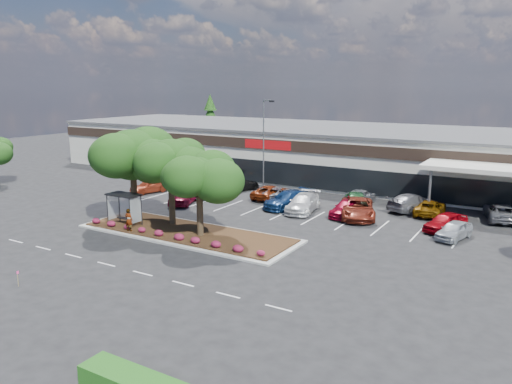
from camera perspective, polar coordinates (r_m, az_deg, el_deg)
The scene contains 31 objects.
ground at distance 35.54m, azimuth -9.32°, elevation -6.90°, with size 160.00×160.00×0.00m, color black.
retail_store at distance 63.87m, azimuth 10.56°, elevation 4.46°, with size 80.40×25.20×6.25m.
landscape_island at distance 39.65m, azimuth -7.84°, elevation -4.63°, with size 18.00×6.00×0.26m.
lane_markings at distance 43.71m, azimuth -0.67°, elevation -3.09°, with size 33.12×20.06×0.01m.
shrub_row at distance 37.99m, azimuth -9.83°, elevation -4.84°, with size 17.00×0.80×0.50m, color maroon, non-canonical shape.
bus_shelter at distance 41.93m, azimuth -14.72°, elevation -0.91°, with size 2.75×1.55×2.59m.
island_tree_west at distance 42.98m, azimuth -13.86°, elevation 2.03°, with size 7.20×7.20×7.89m, color #1B3912, non-canonical shape.
island_tree_mid at distance 41.20m, azimuth -9.68°, elevation 1.38°, with size 6.60×6.60×7.32m, color #1B3912, non-canonical shape.
island_tree_east at distance 37.67m, azimuth -6.48°, elevation -0.17°, with size 5.80×5.80×6.50m, color #1B3912, non-canonical shape.
conifer_north_west at distance 88.60m, azimuth -5.23°, elevation 7.93°, with size 4.40×4.40×10.00m, color #1B3912.
person_waiting at distance 40.28m, azimuth -14.34°, elevation -3.10°, with size 0.66×0.43×1.81m, color #594C47.
light_pole at distance 52.33m, azimuth 0.95°, elevation 4.45°, with size 1.43×0.56×10.07m.
survey_stake at distance 32.46m, azimuth -25.58°, elevation -8.69°, with size 0.07×0.14×0.95m.
car_0 at distance 55.32m, azimuth -12.08°, elevation 0.68°, with size 1.75×4.34×1.48m, color #9D371C.
car_1 at distance 52.81m, azimuth -5.85°, elevation 0.43°, with size 2.70×5.85×1.63m, color navy.
car_2 at distance 49.70m, azimuth -8.23°, elevation -0.35°, with size 1.98×4.92×1.68m, color maroon.
car_3 at distance 47.47m, azimuth 3.70°, elevation -0.88°, with size 2.25×5.55×1.61m, color navy.
car_4 at distance 46.26m, azimuth 5.41°, elevation -1.26°, with size 2.25×5.53×1.61m, color silver.
car_5 at distance 45.25m, azimuth 10.40°, elevation -1.84°, with size 1.97×4.85×1.41m, color maroon.
car_6 at distance 44.81m, azimuth 11.54°, elevation -1.84°, with size 2.82×6.11×1.70m, color maroon.
car_7 at distance 40.84m, azimuth 21.69°, elevation -4.09°, with size 1.61×4.00×1.36m, color #A1A6AC.
car_8 at distance 42.68m, azimuth 20.86°, elevation -3.24°, with size 1.78×4.42×1.51m, color #94030C.
car_9 at distance 56.67m, azimuth -5.84°, elevation 1.08°, with size 2.20×4.76×1.32m, color #643007.
car_10 at distance 55.19m, azimuth -1.90°, elevation 0.89°, with size 2.00×4.92×1.43m, color black.
car_11 at distance 50.97m, azimuth 2.40°, elevation -0.11°, with size 2.22×4.82×1.34m, color #4E4D53.
car_12 at distance 51.18m, azimuth 1.71°, elevation -0.02°, with size 2.33×5.06×1.41m, color maroon.
car_13 at distance 49.78m, azimuth 11.80°, elevation -0.51°, with size 1.87×4.66×1.59m, color slate.
car_14 at distance 48.36m, azimuth 11.31°, elevation -0.82°, with size 1.97×4.90×1.67m, color #1F562B.
car_15 at distance 48.55m, azimuth 17.40°, elevation -1.13°, with size 2.25×5.52×1.60m, color slate.
car_16 at distance 47.50m, azimuth 19.27°, elevation -1.70°, with size 2.25×4.88×1.36m, color #704307.
car_17 at distance 47.98m, azimuth 26.19°, elevation -2.09°, with size 2.41×5.23×1.45m, color slate.
Camera 1 is at (21.84, -25.55, 11.53)m, focal length 35.00 mm.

